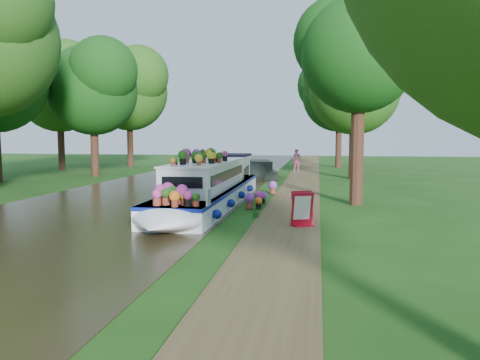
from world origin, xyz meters
The scene contains 14 objects.
ground centered at (0.00, 0.00, 0.00)m, with size 100.00×100.00×0.00m, color #173F0F.
canal_water centered at (-6.00, 0.00, 0.01)m, with size 10.00×100.00×0.02m, color black.
towpath centered at (1.20, 0.00, 0.01)m, with size 2.20×100.00×0.03m, color #4E3F24.
plant_boat centered at (-2.25, 1.23, 0.85)m, with size 2.29×13.52×2.22m.
tree_near_overhang centered at (3.79, 3.06, 6.60)m, with size 5.52×5.28×8.99m.
tree_near_mid centered at (4.48, 15.08, 6.44)m, with size 6.90×6.60×9.40m.
tree_near_far centered at (3.98, 26.09, 7.05)m, with size 7.59×7.26×10.30m.
tree_far_c centered at (-13.52, 14.08, 6.52)m, with size 7.13×6.82×9.59m.
tree_far_d centered at (-15.02, 24.10, 7.40)m, with size 8.05×7.70×10.85m.
tree_far_h centered at (-19.02, 19.09, 7.14)m, with size 7.82×7.48×10.49m.
second_boat centered at (-1.75, 15.01, 0.47)m, with size 2.83×6.27×1.16m.
sandwich_board centered at (1.72, -2.20, 0.53)m, with size 0.75×0.77×1.11m.
pedestrian_pink centered at (0.50, 20.70, 0.91)m, with size 0.65×0.42×1.77m, color #E15D9C.
verge_plant centered at (0.05, -0.76, 0.19)m, with size 0.35×0.30×0.39m, color #276C20.
Camera 1 is at (2.19, -17.13, 2.94)m, focal length 35.00 mm.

